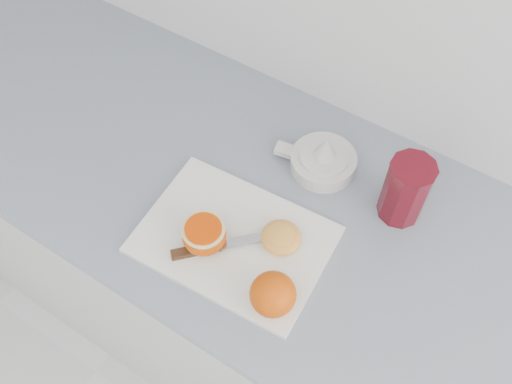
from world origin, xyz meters
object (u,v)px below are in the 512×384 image
at_px(citrus_juicer, 323,159).
at_px(half_orange, 204,235).
at_px(counter, 302,312).
at_px(red_tumbler, 405,192).
at_px(cutting_board, 234,240).

bearing_deg(citrus_juicer, half_orange, -108.75).
bearing_deg(counter, red_tumbler, 44.32).
relative_size(half_orange, red_tumbler, 0.57).
distance_m(counter, citrus_juicer, 0.49).
xyz_separation_m(cutting_board, citrus_juicer, (0.06, 0.25, 0.02)).
height_order(counter, cutting_board, cutting_board).
bearing_deg(citrus_juicer, counter, -64.64).
bearing_deg(cutting_board, red_tumbler, 44.83).
xyz_separation_m(half_orange, citrus_juicer, (0.10, 0.29, -0.01)).
distance_m(cutting_board, half_orange, 0.06).
relative_size(half_orange, citrus_juicer, 0.48).
xyz_separation_m(counter, half_orange, (-0.16, -0.16, 0.48)).
relative_size(counter, cutting_board, 6.88).
xyz_separation_m(counter, cutting_board, (-0.12, -0.12, 0.45)).
bearing_deg(red_tumbler, cutting_board, -135.17).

